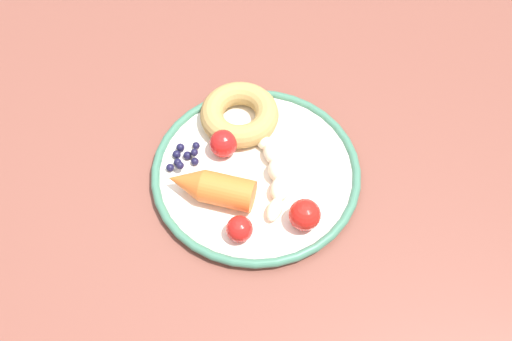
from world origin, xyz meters
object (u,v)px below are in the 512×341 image
object	(u,v)px
blueberry_pile	(184,157)
tomato_near	(223,143)
tomato_far	(239,229)
plate	(256,172)
carrot_orange	(210,187)
dining_table	(252,181)
tomato_mid	(305,215)
donut	(240,114)
banana	(275,171)

from	to	relation	value
blueberry_pile	tomato_near	distance (m)	0.06
blueberry_pile	tomato_far	distance (m)	0.14
plate	carrot_orange	bearing A→B (deg)	-145.32
carrot_orange	dining_table	bearing A→B (deg)	58.45
plate	tomato_far	world-z (taller)	tomato_far
tomato_near	tomato_mid	distance (m)	0.15
carrot_orange	tomato_far	bearing A→B (deg)	-55.71
plate	blueberry_pile	world-z (taller)	blueberry_pile
dining_table	donut	distance (m)	0.12
donut	tomato_mid	world-z (taller)	tomato_mid
banana	donut	size ratio (longest dim) A/B	1.34
plate	banana	bearing A→B (deg)	-19.61
blueberry_pile	tomato_far	size ratio (longest dim) A/B	1.47
tomato_mid	tomato_far	bearing A→B (deg)	-166.87
banana	donut	xyz separation A→B (m)	(-0.05, 0.09, 0.00)
plate	blueberry_pile	xyz separation A→B (m)	(-0.10, 0.02, 0.01)
plate	donut	size ratio (longest dim) A/B	2.55
carrot_orange	tomato_far	size ratio (longest dim) A/B	3.58
carrot_orange	tomato_mid	xyz separation A→B (m)	(0.12, -0.04, -0.00)
dining_table	tomato_near	distance (m)	0.12
blueberry_pile	tomato_near	world-z (taller)	tomato_near
plate	carrot_orange	xyz separation A→B (m)	(-0.06, -0.04, 0.02)
banana	blueberry_pile	world-z (taller)	banana
donut	plate	bearing A→B (deg)	-73.72
banana	donut	bearing A→B (deg)	118.30
tomato_far	dining_table	bearing A→B (deg)	84.97
dining_table	tomato_near	size ratio (longest dim) A/B	28.28
donut	tomato_near	xyz separation A→B (m)	(-0.02, -0.05, 0.00)
donut	blueberry_pile	world-z (taller)	donut
blueberry_pile	banana	bearing A→B (deg)	-11.64
blueberry_pile	carrot_orange	bearing A→B (deg)	-54.27
tomato_mid	tomato_far	world-z (taller)	tomato_mid
blueberry_pile	tomato_far	world-z (taller)	tomato_far
dining_table	donut	size ratio (longest dim) A/B	9.71
tomato_near	banana	bearing A→B (deg)	-29.66
banana	blueberry_pile	bearing A→B (deg)	168.36
dining_table	tomato_mid	xyz separation A→B (m)	(0.07, -0.12, 0.12)
plate	tomato_near	bearing A→B (deg)	145.37
blueberry_pile	tomato_mid	world-z (taller)	tomato_mid
dining_table	tomato_mid	size ratio (longest dim) A/B	26.44
carrot_orange	tomato_near	distance (m)	0.07
dining_table	tomato_mid	world-z (taller)	tomato_mid
banana	tomato_far	xyz separation A→B (m)	(-0.05, -0.09, 0.00)
dining_table	blueberry_pile	distance (m)	0.14
banana	tomato_near	xyz separation A→B (m)	(-0.07, 0.04, 0.01)
banana	blueberry_pile	size ratio (longest dim) A/B	3.01
dining_table	tomato_mid	bearing A→B (deg)	-60.56
carrot_orange	tomato_mid	size ratio (longest dim) A/B	2.95
carrot_orange	tomato_far	world-z (taller)	carrot_orange
tomato_mid	donut	bearing A→B (deg)	118.05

